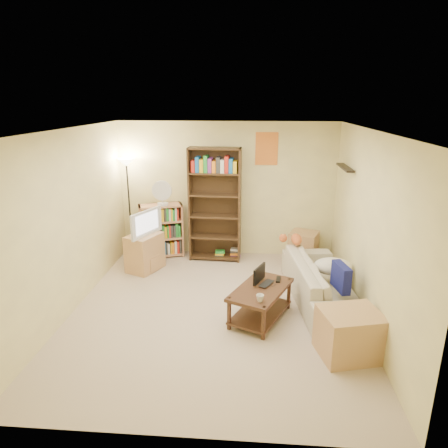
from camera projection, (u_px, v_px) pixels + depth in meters
The scene contains 19 objects.
room at pixel (215, 199), 5.19m from camera, with size 4.50×4.54×2.52m.
sofa at pixel (323, 282), 5.86m from camera, with size 1.07×2.17×0.61m, color #BEB89E.
navy_pillow at pixel (341, 277), 5.36m from camera, with size 0.40×0.12×0.36m, color navy.
cream_blanket at pixel (333, 266), 5.85m from camera, with size 0.56×0.40×0.24m, color beige.
tabby_cat at pixel (294, 239), 6.50m from camera, with size 0.48×0.22×0.16m.
coffee_table at pixel (261, 298), 5.38m from camera, with size 0.94×1.17×0.45m.
laptop at pixel (269, 285), 5.40m from camera, with size 0.29×0.33×0.02m, color black.
laptop_screen at pixel (259, 274), 5.43m from camera, with size 0.01×0.34×0.23m, color white.
mug at pixel (260, 298), 4.96m from camera, with size 0.10×0.10×0.09m, color silver.
tv_remote at pixel (278, 279), 5.56m from camera, with size 0.06×0.18×0.02m, color black.
tv_stand at pixel (145, 252), 6.94m from camera, with size 0.43×0.60×0.65m, color tan.
television at pixel (143, 222), 6.78m from camera, with size 0.40×0.74×0.44m, color black.
tall_bookshelf at pixel (215, 202), 7.19m from camera, with size 0.95×0.35×2.07m.
short_bookshelf at pixel (162, 231), 7.49m from camera, with size 0.85×0.57×1.01m.
desk_fan at pixel (162, 193), 7.22m from camera, with size 0.36×0.20×0.46m.
floor_lamp at pixel (127, 179), 7.28m from camera, with size 0.31×0.31×1.85m.
side_table at pixel (303, 246), 7.36m from camera, with size 0.47×0.47×0.54m, color tan.
end_cabinet at pixel (349, 334), 4.60m from camera, with size 0.67×0.56×0.56m, color tan.
book_stacks at pixel (228, 254), 7.50m from camera, with size 0.48×0.19×0.20m.
Camera 1 is at (0.52, -5.02, 2.86)m, focal length 32.00 mm.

